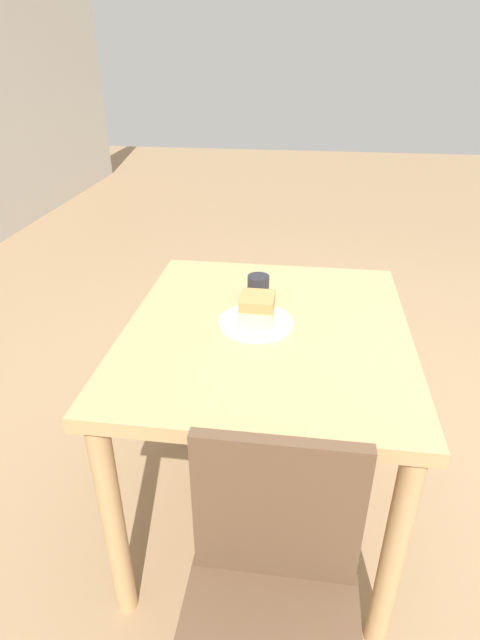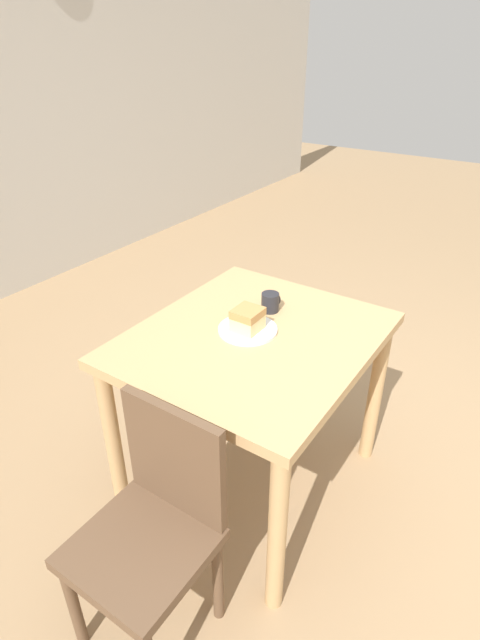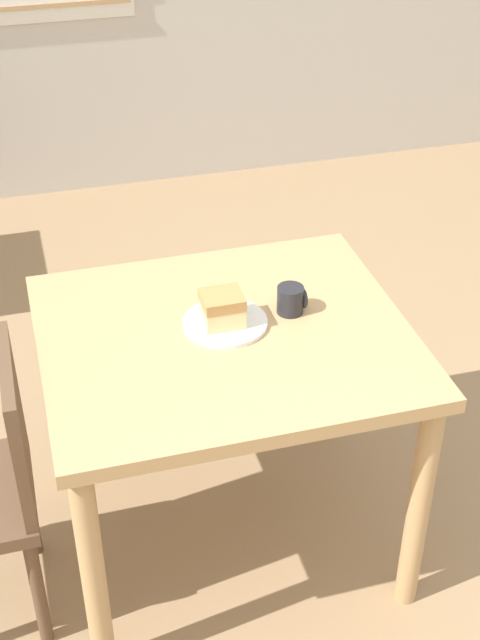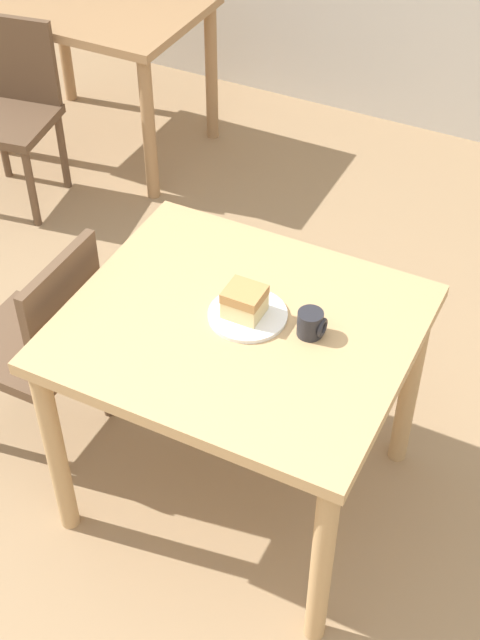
{
  "view_description": "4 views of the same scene",
  "coord_description": "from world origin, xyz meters",
  "views": [
    {
      "loc": [
        -1.4,
        0.43,
        1.47
      ],
      "look_at": [
        -0.16,
        0.6,
        0.78
      ],
      "focal_mm": 28.0,
      "sensor_mm": 36.0,
      "label": 1
    },
    {
      "loc": [
        -1.46,
        -0.31,
        1.71
      ],
      "look_at": [
        -0.16,
        0.57,
        0.81
      ],
      "focal_mm": 28.0,
      "sensor_mm": 36.0,
      "label": 2
    },
    {
      "loc": [
        -0.59,
        -1.28,
        2.07
      ],
      "look_at": [
        -0.08,
        0.56,
        0.75
      ],
      "focal_mm": 50.0,
      "sensor_mm": 36.0,
      "label": 3
    },
    {
      "loc": [
        0.67,
        -1.08,
        2.41
      ],
      "look_at": [
        -0.12,
        0.52,
        0.77
      ],
      "focal_mm": 50.0,
      "sensor_mm": 36.0,
      "label": 4
    }
  ],
  "objects": [
    {
      "name": "chair_near_window",
      "position": [
        -0.79,
        0.45,
        0.44
      ],
      "size": [
        0.38,
        0.38,
        0.81
      ],
      "rotation": [
        0.0,
        0.0,
        -1.57
      ],
      "color": "brown",
      "rests_on": "ground_plane"
    },
    {
      "name": "dining_table_near",
      "position": [
        -0.13,
        0.52,
        0.63
      ],
      "size": [
        0.95,
        0.82,
        0.75
      ],
      "color": "tan",
      "rests_on": "ground_plane"
    },
    {
      "name": "plate",
      "position": [
        -0.12,
        0.56,
        0.75
      ],
      "size": [
        0.22,
        0.22,
        0.01
      ],
      "color": "white",
      "rests_on": "dining_table_near"
    },
    {
      "name": "ground_plane",
      "position": [
        0.0,
        0.0,
        0.0
      ],
      "size": [
        14.0,
        14.0,
        0.0
      ],
      "primitive_type": "plane",
      "color": "#997A56"
    },
    {
      "name": "cake_slice",
      "position": [
        -0.13,
        0.55,
        0.8
      ],
      "size": [
        0.11,
        0.1,
        0.08
      ],
      "color": "#E5CC89",
      "rests_on": "plate"
    },
    {
      "name": "coffee_mug",
      "position": [
        0.06,
        0.57,
        0.78
      ],
      "size": [
        0.08,
        0.07,
        0.08
      ],
      "color": "#232328",
      "rests_on": "dining_table_near"
    }
  ]
}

